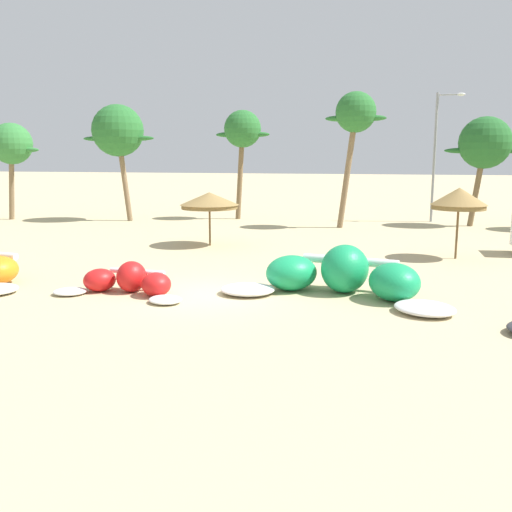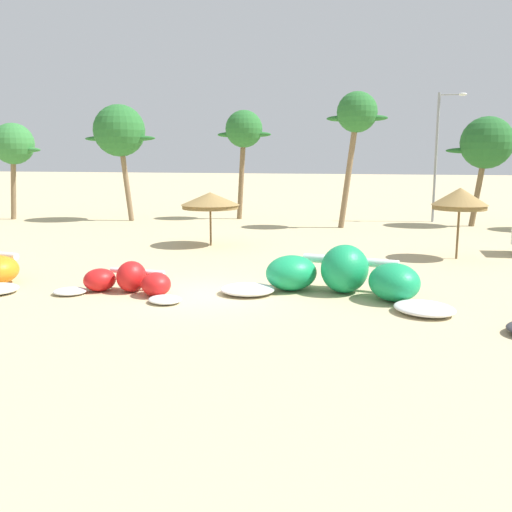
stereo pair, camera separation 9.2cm
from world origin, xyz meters
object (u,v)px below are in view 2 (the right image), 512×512
kite_left (128,282)px  beach_umbrella_middle (460,199)px  palm_center_left (357,115)px  beach_umbrella_near_van (210,200)px  kite_left_of_center (341,277)px  lamppost_west (439,150)px  palm_left (119,131)px  palm_center_right (487,144)px  palm_left_of_gap (244,131)px  palm_leftmost (13,145)px

kite_left → beach_umbrella_middle: (11.23, 9.44, 2.28)m
beach_umbrella_middle → palm_center_left: 12.06m
beach_umbrella_near_van → kite_left: bearing=-86.7°
kite_left_of_center → lamppost_west: bearing=79.4°
palm_left → palm_center_left: palm_center_left is taller
kite_left_of_center → palm_center_left: 19.00m
palm_left → beach_umbrella_middle: bearing=-25.5°
beach_umbrella_middle → palm_center_right: (2.69, 12.84, 2.62)m
palm_center_right → palm_center_left: bearing=-160.1°
beach_umbrella_near_van → palm_left_of_gap: (-1.63, 12.40, 3.97)m
kite_left → palm_center_right: size_ratio=0.69×
beach_umbrella_middle → lamppost_west: lamppost_west is taller
palm_center_left → palm_center_right: 8.68m
beach_umbrella_middle → palm_left_of_gap: bearing=135.3°
kite_left_of_center → palm_left_of_gap: (-9.12, 21.26, 5.65)m
kite_left → beach_umbrella_near_van: size_ratio=1.62×
kite_left_of_center → palm_center_right: bearing=71.3°
kite_left → palm_leftmost: bearing=134.2°
beach_umbrella_near_van → palm_left_of_gap: 13.12m
kite_left → palm_leftmost: 26.31m
palm_left → palm_center_right: 24.42m
palm_center_left → palm_center_right: size_ratio=1.20×
lamppost_west → beach_umbrella_middle: bearing=-89.7°
beach_umbrella_middle → palm_center_left: size_ratio=0.37×
palm_leftmost → lamppost_west: size_ratio=0.78×
beach_umbrella_near_van → beach_umbrella_middle: size_ratio=0.95×
kite_left → palm_left: bearing=117.6°
kite_left → palm_center_left: bearing=73.0°
beach_umbrella_near_van → palm_leftmost: bearing=154.9°
kite_left_of_center → palm_left: 25.73m
beach_umbrella_middle → palm_left: bearing=154.5°
palm_leftmost → lamppost_west: bearing=11.1°
kite_left → beach_umbrella_middle: size_ratio=1.53×
palm_leftmost → palm_center_right: 32.16m
palm_left → palm_left_of_gap: size_ratio=1.04×
palm_leftmost → palm_left: size_ratio=0.85×
beach_umbrella_middle → palm_left_of_gap: palm_left_of_gap is taller
palm_leftmost → palm_center_left: size_ratio=0.81×
palm_left_of_gap → palm_center_right: bearing=-1.7°
beach_umbrella_near_van → lamppost_west: bearing=49.8°
beach_umbrella_near_van → palm_leftmost: 19.48m
palm_leftmost → palm_center_left: palm_center_left is taller
kite_left → beach_umbrella_near_van: bearing=93.3°
kite_left_of_center → beach_umbrella_middle: beach_umbrella_middle is taller
beach_umbrella_near_van → lamppost_west: (11.75, 13.90, 2.60)m
beach_umbrella_middle → lamppost_west: size_ratio=0.36×
palm_leftmost → palm_center_right: size_ratio=0.98×
kite_left_of_center → palm_left_of_gap: bearing=113.2°
palm_center_left → kite_left: bearing=-107.0°
beach_umbrella_near_van → beach_umbrella_middle: bearing=-4.5°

